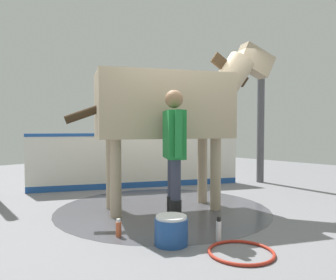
# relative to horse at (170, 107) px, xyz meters

# --- Properties ---
(ground_plane) EXTENTS (16.00, 16.00, 0.02)m
(ground_plane) POSITION_rel_horse_xyz_m (0.14, -0.11, -1.58)
(ground_plane) COLOR gray
(wet_patch) EXTENTS (3.24, 3.24, 0.00)m
(wet_patch) POSITION_rel_horse_xyz_m (-0.05, -0.10, -1.57)
(wet_patch) COLOR #4C4C54
(wet_patch) RESTS_ON ground
(barrier_wall) EXTENTS (2.15, 3.90, 1.13)m
(barrier_wall) POSITION_rel_horse_xyz_m (-1.71, 0.79, -1.05)
(barrier_wall) COLOR silver
(barrier_wall) RESTS_ON ground
(roof_post_near) EXTENTS (0.16, 0.16, 2.65)m
(roof_post_near) POSITION_rel_horse_xyz_m (-0.32, 3.20, -0.24)
(roof_post_near) COLOR #4C4C51
(roof_post_near) RESTS_ON ground
(horse) EXTENTS (1.90, 3.01, 2.61)m
(horse) POSITION_rel_horse_xyz_m (0.00, 0.00, 0.00)
(horse) COLOR tan
(horse) RESTS_ON ground
(handler) EXTENTS (0.58, 0.47, 1.73)m
(handler) POSITION_rel_horse_xyz_m (0.63, -0.55, -0.56)
(handler) COLOR black
(handler) RESTS_ON ground
(wash_bucket) EXTENTS (0.36, 0.36, 0.31)m
(wash_bucket) POSITION_rel_horse_xyz_m (1.14, -1.10, -1.42)
(wash_bucket) COLOR #1E478C
(wash_bucket) RESTS_ON ground
(bottle_shampoo) EXTENTS (0.06, 0.06, 0.27)m
(bottle_shampoo) POSITION_rel_horse_xyz_m (1.42, -0.65, -1.45)
(bottle_shampoo) COLOR white
(bottle_shampoo) RESTS_ON ground
(bottle_spray) EXTENTS (0.06, 0.06, 0.21)m
(bottle_spray) POSITION_rel_horse_xyz_m (0.53, -1.35, -1.48)
(bottle_spray) COLOR #CC5933
(bottle_spray) RESTS_ON ground
(hose_coil) EXTENTS (0.67, 0.67, 0.03)m
(hose_coil) POSITION_rel_horse_xyz_m (1.81, -0.79, -1.55)
(hose_coil) COLOR #B72D1E
(hose_coil) RESTS_ON ground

